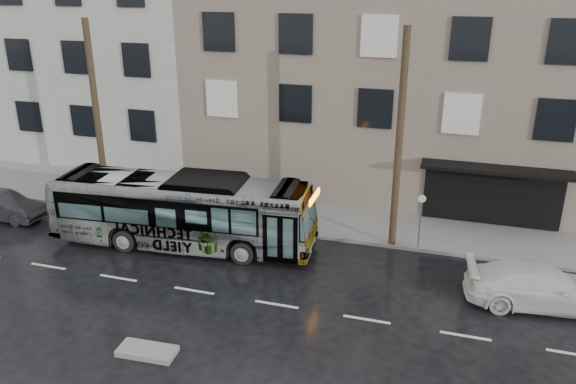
% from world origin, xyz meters
% --- Properties ---
extents(ground, '(120.00, 120.00, 0.00)m').
position_xyz_m(ground, '(0.00, 0.00, 0.00)').
color(ground, black).
rests_on(ground, ground).
extents(sidewalk, '(90.00, 3.60, 0.15)m').
position_xyz_m(sidewalk, '(0.00, 4.90, 0.07)').
color(sidewalk, gray).
rests_on(sidewalk, ground).
extents(building_taupe, '(20.00, 12.00, 11.00)m').
position_xyz_m(building_taupe, '(5.00, 12.70, 5.50)').
color(building_taupe, gray).
rests_on(building_taupe, ground).
extents(building_grey, '(26.00, 15.00, 16.00)m').
position_xyz_m(building_grey, '(-18.00, 14.20, 8.00)').
color(building_grey, beige).
rests_on(building_grey, ground).
extents(utility_pole_front, '(0.30, 0.30, 9.00)m').
position_xyz_m(utility_pole_front, '(6.50, 3.30, 4.65)').
color(utility_pole_front, '#483724').
rests_on(utility_pole_front, sidewalk).
extents(utility_pole_rear, '(0.30, 0.30, 9.00)m').
position_xyz_m(utility_pole_rear, '(-7.50, 3.30, 4.65)').
color(utility_pole_rear, '#483724').
rests_on(utility_pole_rear, sidewalk).
extents(sign_post, '(0.06, 0.06, 2.40)m').
position_xyz_m(sign_post, '(7.60, 3.30, 1.35)').
color(sign_post, slate).
rests_on(sign_post, sidewalk).
extents(bus, '(11.46, 3.52, 3.15)m').
position_xyz_m(bus, '(-2.10, 0.89, 1.57)').
color(bus, '#B2B2B2').
rests_on(bus, ground).
extents(white_sedan, '(5.28, 2.67, 1.47)m').
position_xyz_m(white_sedan, '(11.99, 0.19, 0.74)').
color(white_sedan, white).
rests_on(white_sedan, ground).
extents(dark_sedan, '(3.94, 1.39, 1.30)m').
position_xyz_m(dark_sedan, '(-11.54, 0.88, 0.65)').
color(dark_sedan, black).
rests_on(dark_sedan, ground).
extents(slush_pile, '(1.84, 0.89, 0.18)m').
position_xyz_m(slush_pile, '(0.26, -6.29, 0.09)').
color(slush_pile, gray).
rests_on(slush_pile, ground).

